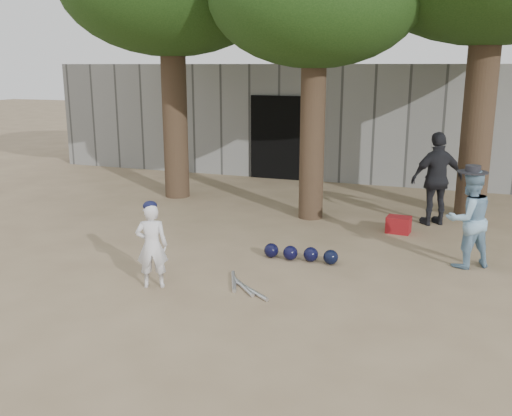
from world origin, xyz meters
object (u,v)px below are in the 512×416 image
at_px(spectator_dark, 437,179).
at_px(spectator_blue, 468,219).
at_px(red_bag, 399,225).
at_px(boy_player, 152,246).

bearing_deg(spectator_dark, spectator_blue, 71.19).
relative_size(spectator_dark, red_bag, 4.22).
relative_size(spectator_blue, spectator_dark, 0.84).
bearing_deg(red_bag, spectator_blue, -52.23).
bearing_deg(spectator_blue, spectator_dark, -110.35).
bearing_deg(red_bag, spectator_dark, 54.55).
distance_m(spectator_blue, red_bag, 1.97).
bearing_deg(spectator_dark, boy_player, 20.44).
height_order(spectator_dark, red_bag, spectator_dark).
distance_m(boy_player, spectator_dark, 5.79).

